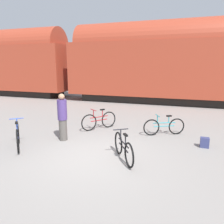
{
  "coord_description": "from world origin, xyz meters",
  "views": [
    {
      "loc": [
        2.5,
        -5.68,
        2.73
      ],
      "look_at": [
        0.11,
        1.39,
        1.1
      ],
      "focal_mm": 35.0,
      "sensor_mm": 36.0,
      "label": 1
    }
  ],
  "objects_px": {
    "bicycle_blue": "(18,136)",
    "bicycle_teal": "(164,126)",
    "bicycle_maroon": "(99,121)",
    "backpack": "(205,143)",
    "person_in_purple": "(62,117)",
    "freight_train": "(151,60)",
    "bicycle_black": "(123,148)"
  },
  "relations": [
    {
      "from": "freight_train",
      "to": "backpack",
      "type": "distance_m",
      "value": 9.54
    },
    {
      "from": "bicycle_black",
      "to": "bicycle_teal",
      "type": "relative_size",
      "value": 0.92
    },
    {
      "from": "bicycle_teal",
      "to": "backpack",
      "type": "xyz_separation_m",
      "value": [
        1.43,
        -0.93,
        -0.18
      ]
    },
    {
      "from": "freight_train",
      "to": "bicycle_blue",
      "type": "xyz_separation_m",
      "value": [
        -2.69,
        -10.51,
        -2.61
      ]
    },
    {
      "from": "bicycle_black",
      "to": "person_in_purple",
      "type": "height_order",
      "value": "person_in_purple"
    },
    {
      "from": "person_in_purple",
      "to": "bicycle_black",
      "type": "bearing_deg",
      "value": -123.75
    },
    {
      "from": "bicycle_black",
      "to": "backpack",
      "type": "height_order",
      "value": "bicycle_black"
    },
    {
      "from": "bicycle_maroon",
      "to": "person_in_purple",
      "type": "relative_size",
      "value": 0.79
    },
    {
      "from": "bicycle_maroon",
      "to": "backpack",
      "type": "xyz_separation_m",
      "value": [
        4.15,
        -0.85,
        -0.21
      ]
    },
    {
      "from": "bicycle_blue",
      "to": "bicycle_black",
      "type": "bearing_deg",
      "value": 2.8
    },
    {
      "from": "bicycle_teal",
      "to": "person_in_purple",
      "type": "height_order",
      "value": "person_in_purple"
    },
    {
      "from": "person_in_purple",
      "to": "backpack",
      "type": "xyz_separation_m",
      "value": [
        4.88,
        0.87,
        -0.7
      ]
    },
    {
      "from": "bicycle_blue",
      "to": "person_in_purple",
      "type": "xyz_separation_m",
      "value": [
        1.04,
        1.12,
        0.46
      ]
    },
    {
      "from": "bicycle_maroon",
      "to": "bicycle_teal",
      "type": "relative_size",
      "value": 0.89
    },
    {
      "from": "bicycle_maroon",
      "to": "backpack",
      "type": "distance_m",
      "value": 4.24
    },
    {
      "from": "bicycle_maroon",
      "to": "bicycle_teal",
      "type": "height_order",
      "value": "bicycle_maroon"
    },
    {
      "from": "freight_train",
      "to": "bicycle_maroon",
      "type": "distance_m",
      "value": 8.16
    },
    {
      "from": "bicycle_teal",
      "to": "person_in_purple",
      "type": "relative_size",
      "value": 0.89
    },
    {
      "from": "bicycle_maroon",
      "to": "bicycle_teal",
      "type": "distance_m",
      "value": 2.72
    },
    {
      "from": "bicycle_black",
      "to": "bicycle_teal",
      "type": "xyz_separation_m",
      "value": [
        0.89,
        2.74,
        -0.02
      ]
    },
    {
      "from": "bicycle_blue",
      "to": "backpack",
      "type": "xyz_separation_m",
      "value": [
        5.92,
        1.99,
        -0.23
      ]
    },
    {
      "from": "bicycle_maroon",
      "to": "backpack",
      "type": "bearing_deg",
      "value": -11.55
    },
    {
      "from": "bicycle_maroon",
      "to": "bicycle_black",
      "type": "distance_m",
      "value": 3.23
    },
    {
      "from": "freight_train",
      "to": "person_in_purple",
      "type": "xyz_separation_m",
      "value": [
        -1.65,
        -9.39,
        -2.15
      ]
    },
    {
      "from": "freight_train",
      "to": "bicycle_black",
      "type": "xyz_separation_m",
      "value": [
        0.91,
        -10.33,
        -2.65
      ]
    },
    {
      "from": "bicycle_blue",
      "to": "bicycle_teal",
      "type": "bearing_deg",
      "value": 33.02
    },
    {
      "from": "freight_train",
      "to": "person_in_purple",
      "type": "distance_m",
      "value": 9.77
    },
    {
      "from": "bicycle_blue",
      "to": "person_in_purple",
      "type": "bearing_deg",
      "value": 47.08
    },
    {
      "from": "freight_train",
      "to": "bicycle_teal",
      "type": "xyz_separation_m",
      "value": [
        1.8,
        -7.59,
        -2.67
      ]
    },
    {
      "from": "bicycle_teal",
      "to": "bicycle_black",
      "type": "bearing_deg",
      "value": -107.93
    },
    {
      "from": "bicycle_blue",
      "to": "backpack",
      "type": "distance_m",
      "value": 6.25
    },
    {
      "from": "bicycle_maroon",
      "to": "freight_train",
      "type": "bearing_deg",
      "value": 83.13
    }
  ]
}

